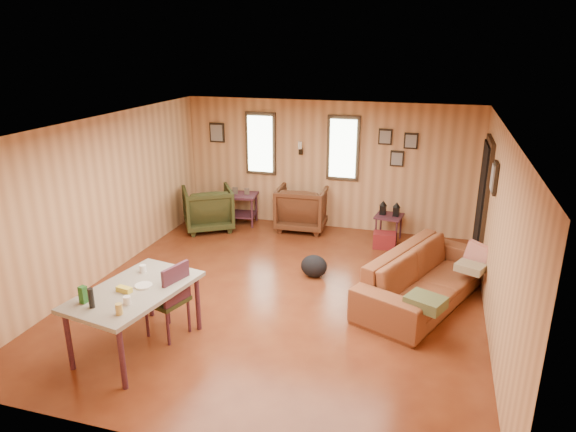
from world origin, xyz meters
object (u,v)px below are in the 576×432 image
at_px(recliner_brown, 302,205).
at_px(side_table, 389,214).
at_px(sofa, 426,269).
at_px(recliner_green, 208,206).
at_px(dining_table, 134,295).
at_px(end_table, 242,203).

bearing_deg(recliner_brown, side_table, 171.83).
height_order(sofa, recliner_green, sofa).
height_order(sofa, recliner_brown, sofa).
bearing_deg(dining_table, recliner_green, 113.21).
bearing_deg(end_table, dining_table, -84.59).
distance_m(recliner_green, side_table, 3.37).
relative_size(sofa, recliner_green, 2.69).
xyz_separation_m(recliner_brown, recliner_green, (-1.72, -0.51, -0.01)).
bearing_deg(recliner_green, end_table, -169.58).
xyz_separation_m(recliner_brown, side_table, (1.64, -0.16, 0.04)).
distance_m(recliner_brown, end_table, 1.21).
bearing_deg(recliner_brown, dining_table, 77.31).
relative_size(recliner_green, side_table, 1.22).
bearing_deg(dining_table, sofa, 44.35).
distance_m(sofa, recliner_green, 4.45).
distance_m(sofa, end_table, 4.22).
relative_size(sofa, end_table, 3.29).
xyz_separation_m(end_table, dining_table, (0.42, -4.41, 0.28)).
xyz_separation_m(side_table, dining_table, (-2.43, -4.31, 0.19)).
xyz_separation_m(recliner_green, side_table, (3.36, 0.36, 0.05)).
height_order(side_table, dining_table, dining_table).
bearing_deg(recliner_brown, end_table, -0.25).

